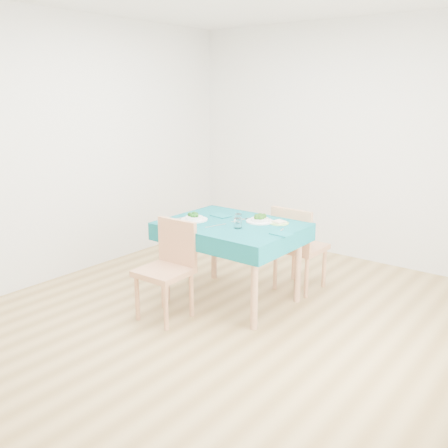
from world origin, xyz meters
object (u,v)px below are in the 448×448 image
Objects in this scene: bowl_near at (194,216)px; side_plate at (279,223)px; table at (232,262)px; bowl_far at (260,218)px; chair_far at (301,236)px; chair_near at (163,262)px.

bowl_near reaches higher than side_plate.
bowl_far is (0.18, 0.19, 0.42)m from table.
table is at bearing 21.25° from bowl_near.
table is 6.70× the size of side_plate.
chair_far is at bearing 70.59° from bowl_far.
chair_near reaches higher than table.
bowl_near is at bearing -150.77° from side_plate.
chair_far reaches higher than bowl_near.
chair_far is at bearing 89.76° from side_plate.
chair_far is at bearing 62.64° from table.
chair_far is (0.35, 0.67, 0.16)m from table.
bowl_near is 0.61m from bowl_far.
bowl_far is at bearing 31.92° from bowl_near.
side_plate reaches higher than table.
bowl_far is at bearing 46.88° from table.
chair_far is 4.32× the size of bowl_far.
table is at bearing 68.35° from chair_near.
bowl_near is at bearing 99.22° from chair_near.
chair_near is 1.11m from side_plate.
bowl_near is (-0.34, -0.13, 0.42)m from table.
chair_far reaches higher than chair_near.
table is at bearing -144.01° from side_plate.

